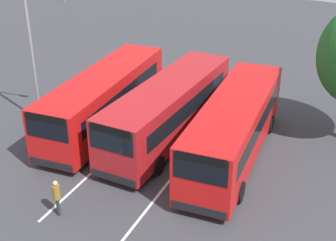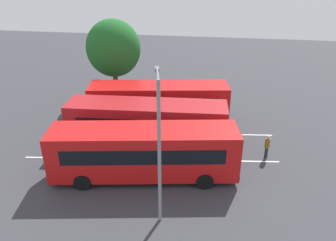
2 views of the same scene
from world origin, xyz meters
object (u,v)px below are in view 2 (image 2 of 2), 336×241
bus_far_left (145,151)px  street_lamp (159,143)px  bus_center_left (147,123)px  depot_tree (113,48)px  bus_center_right (159,102)px  pedestrian (267,145)px

bus_far_left → street_lamp: bearing=-75.7°
bus_center_left → depot_tree: depot_tree is taller
bus_center_right → street_lamp: 11.09m
pedestrian → street_lamp: street_lamp is taller
bus_far_left → pedestrian: size_ratio=6.72×
depot_tree → bus_center_left: bearing=-59.7°
depot_tree → pedestrian: bearing=-34.2°
bus_center_right → pedestrian: size_ratio=6.71×
bus_center_left → bus_far_left: bearing=-83.6°
street_lamp → bus_center_left: bearing=4.6°
bus_center_right → pedestrian: (7.72, -4.18, -0.75)m
bus_center_left → street_lamp: bearing=-76.8°
pedestrian → street_lamp: (-5.72, -6.44, 3.21)m
bus_center_left → bus_center_right: 3.74m
bus_center_right → depot_tree: size_ratio=1.51×
bus_center_left → depot_tree: 9.84m
bus_far_left → street_lamp: street_lamp is taller
bus_center_left → pedestrian: bearing=-7.1°
bus_center_right → pedestrian: bearing=-38.1°
bus_center_right → pedestrian: 8.81m
bus_far_left → bus_center_left: size_ratio=1.01×
bus_center_left → pedestrian: bus_center_left is taller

